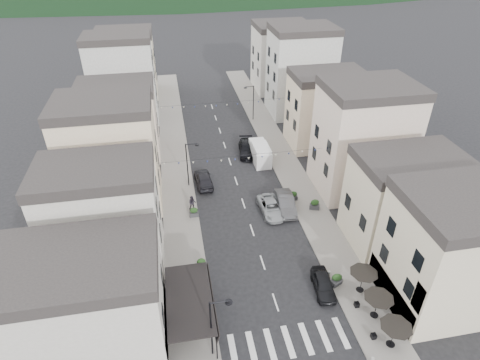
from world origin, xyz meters
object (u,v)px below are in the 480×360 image
at_px(parked_car_a, 323,284).
at_px(parked_car_b, 286,203).
at_px(parked_car_c, 271,207).
at_px(pedestrian_b, 192,203).
at_px(pedestrian_a, 172,279).
at_px(parked_car_d, 247,149).
at_px(parked_car_e, 203,179).
at_px(delivery_van, 260,153).

xyz_separation_m(parked_car_a, parked_car_b, (0.00, 12.37, 0.14)).
height_order(parked_car_c, pedestrian_b, pedestrian_b).
relative_size(parked_car_b, pedestrian_a, 2.69).
relative_size(parked_car_d, pedestrian_b, 3.04).
bearing_deg(parked_car_c, parked_car_e, 131.55).
bearing_deg(pedestrian_b, parked_car_c, -3.19).
relative_size(delivery_van, pedestrian_a, 2.80).
xyz_separation_m(delivery_van, pedestrian_b, (-10.24, -9.73, -0.24)).
xyz_separation_m(parked_car_d, pedestrian_b, (-8.84, -12.08, 0.23)).
distance_m(parked_car_c, delivery_van, 11.90).
relative_size(parked_car_a, delivery_van, 0.77).
distance_m(parked_car_c, parked_car_e, 10.05).
height_order(parked_car_e, pedestrian_a, pedestrian_a).
xyz_separation_m(parked_car_c, parked_car_d, (0.00, 14.16, 0.09)).
xyz_separation_m(parked_car_e, pedestrian_b, (-1.83, -5.12, 0.18)).
height_order(parked_car_a, parked_car_b, parked_car_b).
distance_m(parked_car_c, pedestrian_b, 9.09).
height_order(delivery_van, pedestrian_b, delivery_van).
relative_size(delivery_van, pedestrian_b, 2.98).
xyz_separation_m(parked_car_c, pedestrian_b, (-8.84, 2.08, 0.31)).
height_order(parked_car_d, pedestrian_a, pedestrian_a).
height_order(parked_car_c, parked_car_e, parked_car_e).
height_order(parked_car_d, parked_car_e, parked_car_e).
xyz_separation_m(parked_car_a, parked_car_c, (-1.80, 12.07, 0.00)).
xyz_separation_m(parked_car_e, pedestrian_a, (-4.62, -16.52, 0.24)).
height_order(parked_car_b, pedestrian_b, pedestrian_b).
relative_size(parked_car_c, pedestrian_b, 2.83).
bearing_deg(parked_car_a, parked_car_b, 96.02).
xyz_separation_m(delivery_van, pedestrian_a, (-13.03, -21.13, -0.18)).
height_order(parked_car_c, pedestrian_a, pedestrian_a).
bearing_deg(pedestrian_b, parked_car_d, 63.83).
xyz_separation_m(parked_car_a, pedestrian_b, (-10.64, 14.15, 0.32)).
xyz_separation_m(parked_car_d, delivery_van, (1.40, -2.35, 0.47)).
distance_m(parked_car_b, pedestrian_b, 10.79).
xyz_separation_m(parked_car_a, parked_car_e, (-8.81, 19.27, 0.13)).
bearing_deg(delivery_van, parked_car_e, -151.65).
bearing_deg(parked_car_c, parked_car_a, -84.20).
height_order(pedestrian_a, pedestrian_b, pedestrian_a).
relative_size(parked_car_e, pedestrian_b, 2.73).
bearing_deg(parked_car_b, parked_car_d, 102.14).
distance_m(delivery_van, pedestrian_a, 24.82).
relative_size(parked_car_d, delivery_van, 1.02).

